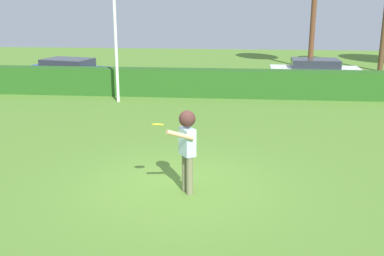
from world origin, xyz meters
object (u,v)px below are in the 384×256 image
(person, at_px, (187,141))
(frisbee, at_px, (158,125))
(parked_car_blue, at_px, (68,70))
(parked_car_white, at_px, (315,71))
(lamppost, at_px, (114,5))

(person, bearing_deg, frisbee, -165.86)
(frisbee, bearing_deg, parked_car_blue, 117.34)
(parked_car_blue, height_order, parked_car_white, same)
(lamppost, bearing_deg, parked_car_blue, 132.73)
(parked_car_blue, distance_m, parked_car_white, 11.88)
(lamppost, xyz_separation_m, parked_car_blue, (-3.38, 3.66, -3.07))
(person, distance_m, lamppost, 9.99)
(person, height_order, frisbee, person)
(lamppost, height_order, parked_car_white, lamppost)
(parked_car_blue, relative_size, parked_car_white, 1.05)
(person, bearing_deg, parked_car_white, 70.92)
(parked_car_blue, bearing_deg, parked_car_white, 5.00)
(person, height_order, parked_car_white, person)
(frisbee, height_order, parked_car_white, frisbee)
(frisbee, height_order, lamppost, lamppost)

